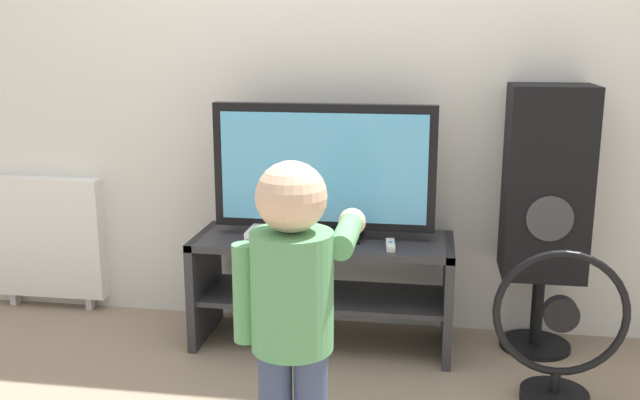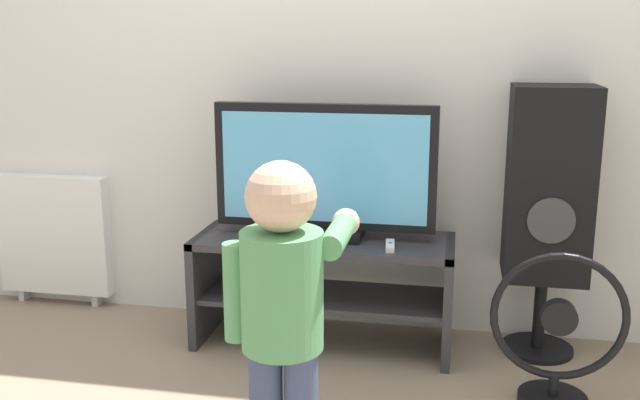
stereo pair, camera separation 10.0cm
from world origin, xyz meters
name	(u,v)px [view 2 (the right image)]	position (x,y,z in m)	size (l,w,h in m)	color
ground_plane	(314,362)	(0.00, 0.00, 0.00)	(16.00, 16.00, 0.00)	gray
wall_back	(336,35)	(0.00, 0.48, 1.30)	(10.00, 0.06, 2.60)	silver
tv_stand	(324,274)	(0.00, 0.20, 0.31)	(1.08, 0.40, 0.47)	#2D2D33
television	(325,173)	(0.00, 0.22, 0.74)	(0.92, 0.20, 0.56)	black
game_console	(257,233)	(-0.27, 0.13, 0.50)	(0.05, 0.19, 0.05)	white
remote_primary	(390,246)	(0.29, 0.10, 0.48)	(0.05, 0.13, 0.03)	white
remote_secondary	(336,244)	(0.07, 0.08, 0.48)	(0.04, 0.13, 0.03)	white
child	(284,292)	(0.05, -0.70, 0.56)	(0.36, 0.53, 0.96)	#3F4C72
speaker_tower	(549,189)	(0.90, 0.29, 0.70)	(0.33, 0.30, 1.11)	black
floor_fan	(557,339)	(0.91, -0.17, 0.26)	(0.47, 0.24, 0.58)	black
radiator	(54,235)	(-1.37, 0.41, 0.35)	(0.57, 0.08, 0.64)	white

